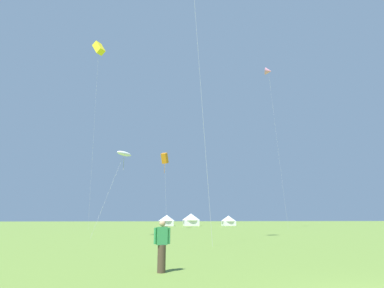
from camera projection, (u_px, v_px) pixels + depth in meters
kite_yellow_box at (99, 48)px, 60.58m from camera, size 2.87×3.41×36.77m
kite_pink_delta at (268, 71)px, 63.83m from camera, size 2.58×2.12×33.22m
kite_orange_box at (165, 158)px, 56.38m from camera, size 1.62×2.77×13.90m
kite_white_parafoil at (124, 154)px, 32.21m from camera, size 3.46×3.15×8.89m
person_spectator at (162, 246)px, 10.32m from camera, size 0.57×0.28×1.73m
festival_tent_left at (167, 220)px, 74.49m from camera, size 4.06×4.06×2.64m
festival_tent_center at (191, 219)px, 75.40m from camera, size 4.62×4.62×3.00m
festival_tent_right at (229, 220)px, 76.69m from camera, size 3.85×3.85×2.50m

